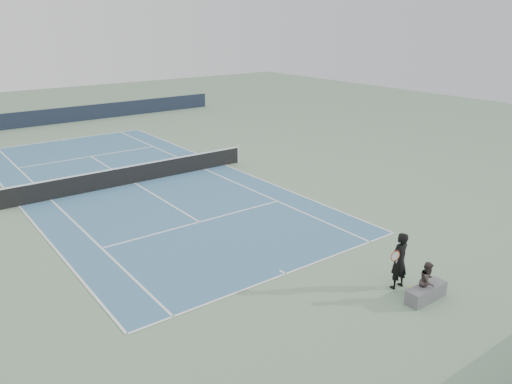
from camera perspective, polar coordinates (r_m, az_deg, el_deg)
ground at (r=26.01m, az=-13.69°, el=0.98°), size 80.00×80.00×0.00m
court_surface at (r=26.01m, az=-13.69°, el=0.99°), size 10.97×23.77×0.01m
tennis_net at (r=25.86m, az=-13.78°, el=2.04°), size 12.90×0.10×1.07m
windscreen_far at (r=42.50m, az=-23.62°, el=7.75°), size 30.00×0.25×1.20m
tennis_player at (r=15.96m, az=16.03°, el=-7.55°), size 0.80×0.51×1.84m
tennis_ball at (r=16.43m, az=17.22°, el=-10.36°), size 0.07×0.07×0.07m
spectator_bench at (r=15.76m, az=18.93°, el=-10.21°), size 1.50×0.83×1.23m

